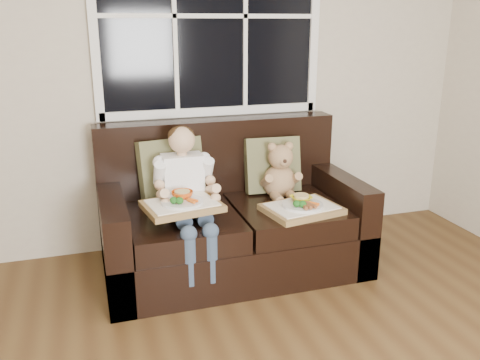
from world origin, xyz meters
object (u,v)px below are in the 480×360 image
object	(u,v)px
teddy_bear	(280,174)
tray_right	(302,207)
child	(186,186)
loveseat	(230,222)
tray_left	(182,204)

from	to	relation	value
teddy_bear	tray_right	world-z (taller)	teddy_bear
child	teddy_bear	size ratio (longest dim) A/B	2.08
child	tray_right	distance (m)	0.75
loveseat	tray_left	distance (m)	0.54
loveseat	teddy_bear	xyz separation A→B (m)	(0.37, 0.02, 0.30)
teddy_bear	tray_left	world-z (taller)	teddy_bear
tray_left	child	bearing A→B (deg)	60.03
loveseat	child	world-z (taller)	child
teddy_bear	loveseat	bearing A→B (deg)	-173.39
loveseat	tray_left	size ratio (longest dim) A/B	3.48
child	tray_left	xyz separation A→B (m)	(-0.06, -0.15, -0.06)
teddy_bear	tray_right	bearing A→B (deg)	-82.73
loveseat	tray_left	world-z (taller)	loveseat
loveseat	tray_left	xyz separation A→B (m)	(-0.38, -0.27, 0.27)
child	tray_right	size ratio (longest dim) A/B	1.63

